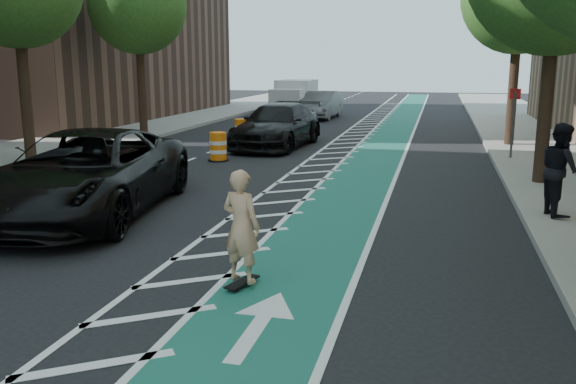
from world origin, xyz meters
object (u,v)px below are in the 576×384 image
(suv_near, at_px, (85,173))
(barrel_a, at_px, (172,165))
(suv_far, at_px, (278,126))
(skateboarder, at_px, (241,226))

(suv_near, xyz_separation_m, barrel_a, (0.20, 4.11, -0.47))
(suv_far, bearing_deg, skateboarder, -72.68)
(suv_far, relative_size, barrel_a, 5.97)
(suv_near, bearing_deg, suv_far, 75.59)
(suv_near, bearing_deg, skateboarder, -43.90)
(skateboarder, distance_m, barrel_a, 8.84)
(skateboarder, bearing_deg, suv_near, -19.38)
(skateboarder, height_order, suv_far, skateboarder)
(suv_near, bearing_deg, barrel_a, 79.22)
(skateboarder, xyz_separation_m, suv_far, (-3.45, 15.14, -0.10))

